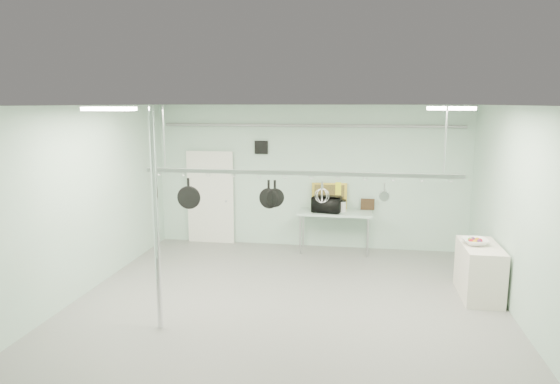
% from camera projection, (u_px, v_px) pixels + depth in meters
% --- Properties ---
extents(floor, '(8.00, 8.00, 0.00)m').
position_uv_depth(floor, '(282.00, 318.00, 7.61)').
color(floor, gray).
rests_on(floor, ground).
extents(ceiling, '(7.00, 8.00, 0.02)m').
position_uv_depth(ceiling, '(282.00, 106.00, 7.05)').
color(ceiling, silver).
rests_on(ceiling, back_wall).
extents(back_wall, '(7.00, 0.02, 3.20)m').
position_uv_depth(back_wall, '(310.00, 177.00, 11.20)').
color(back_wall, '#AFD2BD').
rests_on(back_wall, floor).
extents(right_wall, '(0.02, 8.00, 3.20)m').
position_uv_depth(right_wall, '(535.00, 225.00, 6.78)').
color(right_wall, '#AFD2BD').
rests_on(right_wall, floor).
extents(door, '(1.10, 0.10, 2.20)m').
position_uv_depth(door, '(211.00, 198.00, 11.61)').
color(door, silver).
rests_on(door, floor).
extents(wall_vent, '(0.30, 0.04, 0.30)m').
position_uv_depth(wall_vent, '(261.00, 147.00, 11.24)').
color(wall_vent, black).
rests_on(wall_vent, back_wall).
extents(conduit_pipe, '(6.60, 0.07, 0.07)m').
position_uv_depth(conduit_pipe, '(310.00, 126.00, 10.91)').
color(conduit_pipe, gray).
rests_on(conduit_pipe, back_wall).
extents(chrome_pole, '(0.08, 0.08, 3.20)m').
position_uv_depth(chrome_pole, '(156.00, 221.00, 7.01)').
color(chrome_pole, silver).
rests_on(chrome_pole, floor).
extents(prep_table, '(1.60, 0.70, 0.91)m').
position_uv_depth(prep_table, '(335.00, 215.00, 10.86)').
color(prep_table, '#B3D2C4').
rests_on(prep_table, floor).
extents(side_cabinet, '(0.60, 1.20, 0.90)m').
position_uv_depth(side_cabinet, '(479.00, 271.00, 8.39)').
color(side_cabinet, silver).
rests_on(side_cabinet, floor).
extents(pot_rack, '(4.80, 0.06, 1.00)m').
position_uv_depth(pot_rack, '(298.00, 171.00, 7.47)').
color(pot_rack, '#B7B7BC').
rests_on(pot_rack, ceiling).
extents(light_panel_left, '(0.65, 0.30, 0.05)m').
position_uv_depth(light_panel_left, '(109.00, 109.00, 6.62)').
color(light_panel_left, white).
rests_on(light_panel_left, ceiling).
extents(light_panel_right, '(0.65, 0.30, 0.05)m').
position_uv_depth(light_panel_right, '(451.00, 108.00, 7.26)').
color(light_panel_right, white).
rests_on(light_panel_right, ceiling).
extents(microwave, '(0.66, 0.50, 0.33)m').
position_uv_depth(microwave, '(327.00, 204.00, 10.80)').
color(microwave, black).
rests_on(microwave, prep_table).
extents(coffee_canister, '(0.21, 0.21, 0.23)m').
position_uv_depth(coffee_canister, '(342.00, 206.00, 10.83)').
color(coffee_canister, silver).
rests_on(coffee_canister, prep_table).
extents(painting_large, '(0.79, 0.17, 0.58)m').
position_uv_depth(painting_large, '(329.00, 196.00, 11.11)').
color(painting_large, gold).
rests_on(painting_large, prep_table).
extents(painting_small, '(0.30, 0.09, 0.25)m').
position_uv_depth(painting_small, '(368.00, 204.00, 11.01)').
color(painting_small, black).
rests_on(painting_small, prep_table).
extents(fruit_bowl, '(0.49, 0.49, 0.10)m').
position_uv_depth(fruit_bowl, '(475.00, 242.00, 8.33)').
color(fruit_bowl, white).
rests_on(fruit_bowl, side_cabinet).
extents(skillet_left, '(0.37, 0.10, 0.50)m').
position_uv_depth(skillet_left, '(189.00, 194.00, 7.82)').
color(skillet_left, black).
rests_on(skillet_left, pot_rack).
extents(skillet_mid, '(0.32, 0.13, 0.45)m').
position_uv_depth(skillet_mid, '(269.00, 195.00, 7.61)').
color(skillet_mid, black).
rests_on(skillet_mid, pot_rack).
extents(skillet_right, '(0.29, 0.17, 0.40)m').
position_uv_depth(skillet_right, '(275.00, 193.00, 7.59)').
color(skillet_right, black).
rests_on(skillet_right, pot_rack).
extents(whisk, '(0.26, 0.26, 0.35)m').
position_uv_depth(whisk, '(322.00, 193.00, 7.47)').
color(whisk, '#A9AAAE').
rests_on(whisk, pot_rack).
extents(grater, '(0.09, 0.04, 0.21)m').
position_uv_depth(grater, '(338.00, 189.00, 7.42)').
color(grater, yellow).
rests_on(grater, pot_rack).
extents(saucepan, '(0.15, 0.10, 0.28)m').
position_uv_depth(saucepan, '(384.00, 192.00, 7.32)').
color(saucepan, silver).
rests_on(saucepan, pot_rack).
extents(fruit_cluster, '(0.24, 0.24, 0.09)m').
position_uv_depth(fruit_cluster, '(475.00, 239.00, 8.32)').
color(fruit_cluster, '#AB0F1B').
rests_on(fruit_cluster, fruit_bowl).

